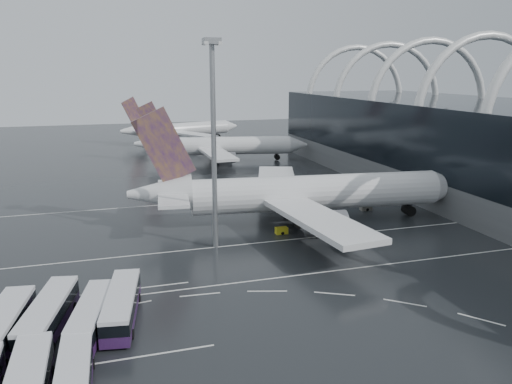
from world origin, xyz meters
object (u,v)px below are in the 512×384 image
object	(u,v)px
bus_row_near_d	(122,305)
gse_cart_belly_a	(312,216)
gse_cart_belly_d	(366,207)
bus_row_near_a	(2,329)
airliner_gate_c	(180,130)
gse_cart_belly_b	(312,200)
bus_row_near_c	(91,315)
gse_cart_belly_e	(314,205)
airliner_main	(300,194)
floodlight_mast	(213,120)
bus_row_far_c	(74,380)
bus_row_near_b	(48,315)
gse_cart_belly_c	(282,231)
airliner_gate_b	(219,146)

from	to	relation	value
bus_row_near_d	gse_cart_belly_a	distance (m)	46.28
gse_cart_belly_d	gse_cart_belly_a	bearing A→B (deg)	-168.80
gse_cart_belly_d	bus_row_near_a	bearing A→B (deg)	-150.02
airliner_gate_c	gse_cart_belly_b	distance (m)	101.25
bus_row_near_c	gse_cart_belly_e	xyz separation A→B (m)	(41.98, 37.95, -1.16)
airliner_main	bus_row_near_d	world-z (taller)	airliner_main
bus_row_near_c	floodlight_mast	world-z (taller)	floodlight_mast
bus_row_far_c	gse_cart_belly_b	bearing A→B (deg)	-38.72
bus_row_near_a	floodlight_mast	xyz separation A→B (m)	(26.56, 22.17, 17.88)
airliner_main	bus_row_near_b	size ratio (longest dim) A/B	4.53
bus_row_near_c	gse_cart_belly_b	world-z (taller)	bus_row_near_c
airliner_gate_c	gse_cart_belly_e	xyz separation A→B (m)	(11.36, -104.59, -3.93)
bus_row_near_c	bus_row_near_d	xyz separation A→B (m)	(3.17, 1.26, 0.13)
bus_row_near_c	bus_row_near_d	bearing A→B (deg)	-57.59
gse_cart_belly_a	gse_cart_belly_e	bearing A→B (deg)	63.69
bus_row_near_a	bus_row_near_c	bearing A→B (deg)	-76.55
gse_cart_belly_c	gse_cart_belly_e	size ratio (longest dim) A/B	1.08
bus_row_near_a	gse_cart_belly_b	size ratio (longest dim) A/B	6.31
airliner_gate_c	gse_cart_belly_d	world-z (taller)	airliner_gate_c
floodlight_mast	gse_cart_belly_b	xyz separation A→B (m)	(25.12, 20.82, -19.14)
airliner_main	gse_cart_belly_d	distance (m)	16.76
bus_row_near_a	gse_cart_belly_b	bearing A→B (deg)	-42.49
bus_row_near_a	gse_cart_belly_d	size ratio (longest dim) A/B	6.30
gse_cart_belly_c	gse_cart_belly_d	size ratio (longest dim) A/B	0.91
floodlight_mast	gse_cart_belly_a	bearing A→B (deg)	25.40
floodlight_mast	airliner_gate_c	bearing A→B (deg)	84.10
bus_row_near_a	bus_row_far_c	distance (m)	12.85
bus_row_near_a	gse_cart_belly_c	size ratio (longest dim) A/B	6.92
floodlight_mast	bus_row_near_d	bearing A→B (deg)	-126.65
airliner_main	bus_row_near_b	world-z (taller)	airliner_main
bus_row_near_b	bus_row_near_c	bearing A→B (deg)	-92.99
bus_row_near_d	airliner_main	bearing A→B (deg)	-40.07
airliner_gate_c	bus_row_far_c	bearing A→B (deg)	-119.50
bus_row_near_c	bus_row_far_c	xyz separation A→B (m)	(-1.19, -11.43, -0.03)
bus_row_near_b	airliner_gate_c	bearing A→B (deg)	-2.68
bus_row_near_b	bus_row_near_a	bearing A→B (deg)	126.20
floodlight_mast	gse_cart_belly_e	size ratio (longest dim) A/B	16.71
airliner_gate_c	bus_row_near_c	size ratio (longest dim) A/B	3.87
bus_row_near_b	bus_row_near_d	world-z (taller)	bus_row_near_b
gse_cart_belly_b	gse_cart_belly_c	size ratio (longest dim) A/B	1.10
bus_row_near_d	gse_cart_belly_b	world-z (taller)	bus_row_near_d
airliner_gate_b	gse_cart_belly_e	size ratio (longest dim) A/B	27.85
bus_row_near_b	floodlight_mast	world-z (taller)	floodlight_mast
bus_row_near_b	bus_row_near_d	xyz separation A→B (m)	(7.48, 0.17, -0.02)
bus_row_far_c	gse_cart_belly_a	distance (m)	58.19
airliner_gate_b	airliner_gate_c	world-z (taller)	airliner_gate_b
bus_row_near_a	airliner_gate_b	bearing A→B (deg)	-16.73
airliner_gate_c	gse_cart_belly_c	xyz separation A→B (m)	(-0.46, -118.02, -3.89)
bus_row_near_c	gse_cart_belly_e	world-z (taller)	bus_row_near_c
bus_row_near_d	floodlight_mast	xyz separation A→B (m)	(14.93, 20.06, 17.95)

